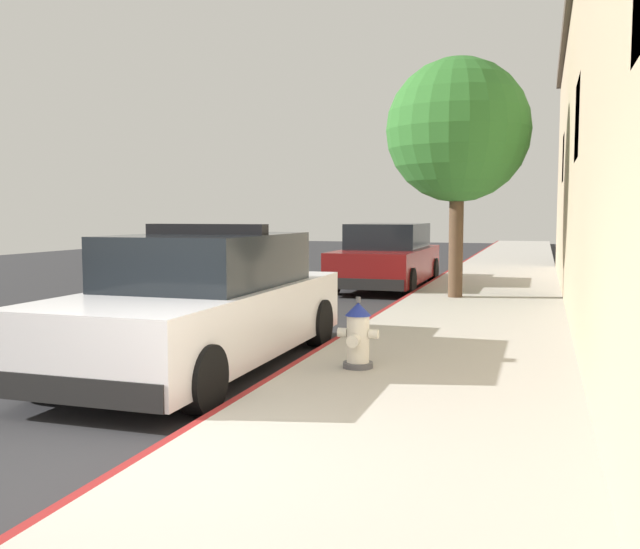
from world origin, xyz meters
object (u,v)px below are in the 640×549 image
parked_car_silver_ahead (387,258)px  street_tree (458,131)px  police_cruiser (205,305)px  fire_hydrant (358,335)px

parked_car_silver_ahead → street_tree: bearing=-54.7°
police_cruiser → fire_hydrant: 1.90m
police_cruiser → parked_car_silver_ahead: 9.34m
street_tree → fire_hydrant: bearing=-91.9°
police_cruiser → fire_hydrant: police_cruiser is taller
parked_car_silver_ahead → street_tree: street_tree is taller
police_cruiser → street_tree: street_tree is taller
police_cruiser → parked_car_silver_ahead: (0.15, 9.34, -0.00)m
fire_hydrant → street_tree: bearing=88.1°
police_cruiser → parked_car_silver_ahead: bearing=89.1°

